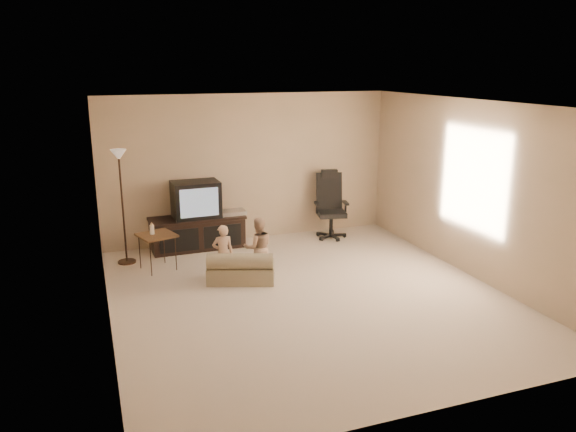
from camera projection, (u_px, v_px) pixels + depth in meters
name	position (u px, v px, depth m)	size (l,w,h in m)	color
floor	(308.00, 296.00, 7.42)	(5.50, 5.50, 0.00)	beige
room_shell	(309.00, 183.00, 7.02)	(5.50, 5.50, 5.50)	white
tv_stand	(197.00, 221.00, 9.24)	(1.59, 0.62, 1.13)	black
office_chair	(330.00, 214.00, 9.86)	(0.65, 0.67, 1.18)	black
side_table	(156.00, 235.00, 8.24)	(0.62, 0.62, 0.74)	brown
floor_lamp	(121.00, 181.00, 8.32)	(0.27, 0.27, 1.76)	#2F1F15
child_sofa	(241.00, 269.00, 7.86)	(1.04, 0.80, 0.45)	tan
toddler_left	(223.00, 253.00, 7.82)	(0.30, 0.22, 0.82)	tan
toddler_right	(258.00, 247.00, 7.99)	(0.42, 0.23, 0.87)	tan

